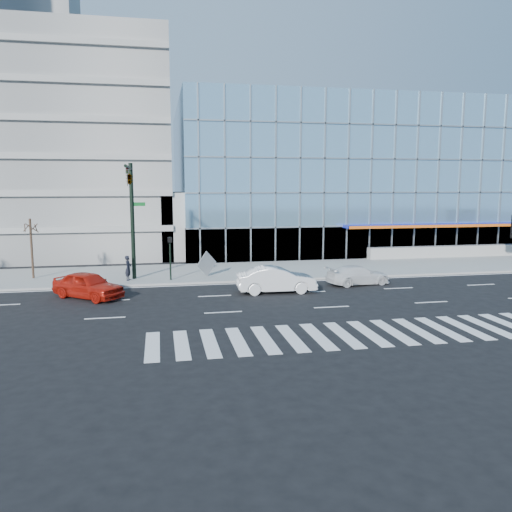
# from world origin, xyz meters

# --- Properties ---
(ground) EXTENTS (160.00, 160.00, 0.00)m
(ground) POSITION_xyz_m (0.00, 0.00, 0.00)
(ground) COLOR black
(ground) RESTS_ON ground
(sidewalk) EXTENTS (120.00, 8.00, 0.15)m
(sidewalk) POSITION_xyz_m (0.00, 8.00, 0.07)
(sidewalk) COLOR gray
(sidewalk) RESTS_ON ground
(theatre_building) EXTENTS (42.00, 26.00, 15.00)m
(theatre_building) POSITION_xyz_m (14.00, 26.00, 7.50)
(theatre_building) COLOR #7DB0D1
(theatre_building) RESTS_ON ground
(parking_garage) EXTENTS (24.00, 24.00, 20.00)m
(parking_garage) POSITION_xyz_m (-20.00, 26.00, 10.00)
(parking_garage) COLOR gray
(parking_garage) RESTS_ON ground
(ramp_block) EXTENTS (6.00, 8.00, 6.00)m
(ramp_block) POSITION_xyz_m (-6.00, 18.00, 3.00)
(ramp_block) COLOR gray
(ramp_block) RESTS_ON ground
(tower_backdrop) EXTENTS (14.00, 14.00, 48.00)m
(tower_backdrop) POSITION_xyz_m (-30.00, 70.00, 24.00)
(tower_backdrop) COLOR gray
(tower_backdrop) RESTS_ON ground
(traffic_signal) EXTENTS (1.14, 5.74, 8.00)m
(traffic_signal) POSITION_xyz_m (-11.00, 4.57, 6.16)
(traffic_signal) COLOR black
(traffic_signal) RESTS_ON sidewalk
(ped_signal_post) EXTENTS (0.30, 0.33, 3.00)m
(ped_signal_post) POSITION_xyz_m (-8.50, 4.94, 2.14)
(ped_signal_post) COLOR black
(ped_signal_post) RESTS_ON sidewalk
(street_tree_near) EXTENTS (1.10, 1.10, 4.23)m
(street_tree_near) POSITION_xyz_m (-18.00, 7.50, 3.78)
(street_tree_near) COLOR #332319
(street_tree_near) RESTS_ON sidewalk
(white_suv) EXTENTS (4.60, 2.37, 1.28)m
(white_suv) POSITION_xyz_m (3.90, 1.71, 0.64)
(white_suv) COLOR white
(white_suv) RESTS_ON ground
(white_sedan) EXTENTS (4.98, 1.89, 1.62)m
(white_sedan) POSITION_xyz_m (-2.10, 0.30, 0.81)
(white_sedan) COLOR silver
(white_sedan) RESTS_ON ground
(red_sedan) EXTENTS (4.73, 4.39, 1.57)m
(red_sedan) POSITION_xyz_m (-13.42, 0.87, 0.79)
(red_sedan) COLOR #B81A0E
(red_sedan) RESTS_ON ground
(pedestrian) EXTENTS (0.54, 0.70, 1.71)m
(pedestrian) POSITION_xyz_m (-11.36, 5.40, 1.01)
(pedestrian) COLOR black
(pedestrian) RESTS_ON sidewalk
(tilted_panel) EXTENTS (1.51, 1.15, 1.84)m
(tilted_panel) POSITION_xyz_m (-5.91, 5.88, 1.07)
(tilted_panel) COLOR gray
(tilted_panel) RESTS_ON sidewalk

